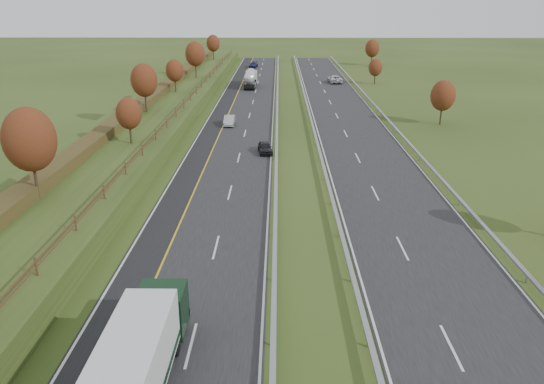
{
  "coord_description": "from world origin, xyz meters",
  "views": [
    {
      "loc": [
        5.93,
        -12.94,
        17.58
      ],
      "look_at": [
        5.4,
        29.25,
        2.2
      ],
      "focal_mm": 35.0,
      "sensor_mm": 36.0,
      "label": 1
    }
  ],
  "objects": [
    {
      "name": "near_carriageway",
      "position": [
        0.0,
        60.0,
        0.02
      ],
      "size": [
        10.5,
        200.0,
        0.04
      ],
      "primitive_type": "cube",
      "color": "black",
      "rests_on": "ground"
    },
    {
      "name": "ground",
      "position": [
        8.0,
        55.0,
        0.0
      ],
      "size": [
        400.0,
        400.0,
        0.0
      ],
      "primitive_type": "plane",
      "color": "#2F4217",
      "rests_on": "ground"
    },
    {
      "name": "trees_left",
      "position": [
        -12.64,
        56.63,
        6.37
      ],
      "size": [
        6.64,
        164.3,
        7.66
      ],
      "color": "#2D2116",
      "rests_on": "embankment_left"
    },
    {
      "name": "median_barrier_near",
      "position": [
        5.7,
        60.0,
        0.61
      ],
      "size": [
        0.32,
        200.0,
        0.71
      ],
      "color": "gray",
      "rests_on": "ground"
    },
    {
      "name": "hedge_left",
      "position": [
        -15.0,
        60.0,
        2.55
      ],
      "size": [
        2.2,
        180.0,
        1.1
      ],
      "primitive_type": "cube",
      "color": "#3C3A18",
      "rests_on": "embankment_left"
    },
    {
      "name": "car_silver_mid",
      "position": [
        -1.36,
        64.12,
        0.74
      ],
      "size": [
        1.48,
        4.25,
        1.4
      ],
      "primitive_type": "imported",
      "rotation": [
        0.0,
        0.0,
        0.0
      ],
      "color": "#AAAAAF",
      "rests_on": "near_carriageway"
    },
    {
      "name": "embankment_left",
      "position": [
        -13.0,
        60.0,
        1.0
      ],
      "size": [
        12.0,
        200.0,
        2.0
      ],
      "primitive_type": "cube",
      "color": "#2F4217",
      "rests_on": "ground"
    },
    {
      "name": "outer_barrier_far",
      "position": [
        22.3,
        60.0,
        0.62
      ],
      "size": [
        0.32,
        200.0,
        0.71
      ],
      "color": "gray",
      "rests_on": "ground"
    },
    {
      "name": "median_barrier_far",
      "position": [
        10.8,
        60.0,
        0.61
      ],
      "size": [
        0.32,
        200.0,
        0.71
      ],
      "color": "gray",
      "rests_on": "ground"
    },
    {
      "name": "road_tanker",
      "position": [
        -0.12,
        101.07,
        1.86
      ],
      "size": [
        2.4,
        11.22,
        3.46
      ],
      "color": "silver",
      "rests_on": "near_carriageway"
    },
    {
      "name": "far_carriageway",
      "position": [
        16.5,
        60.0,
        0.02
      ],
      "size": [
        10.5,
        200.0,
        0.04
      ],
      "primitive_type": "cube",
      "color": "black",
      "rests_on": "ground"
    },
    {
      "name": "trees_far",
      "position": [
        29.8,
        89.21,
        4.25
      ],
      "size": [
        8.45,
        118.6,
        7.12
      ],
      "color": "#2D2116",
      "rests_on": "ground"
    },
    {
      "name": "hard_shoulder",
      "position": [
        -3.75,
        60.0,
        0.02
      ],
      "size": [
        3.0,
        200.0,
        0.04
      ],
      "primitive_type": "cube",
      "color": "black",
      "rests_on": "ground"
    },
    {
      "name": "fence_left",
      "position": [
        -8.5,
        59.59,
        2.73
      ],
      "size": [
        0.12,
        189.06,
        1.2
      ],
      "color": "#422B19",
      "rests_on": "embankment_left"
    },
    {
      "name": "car_oncoming",
      "position": [
        18.4,
        106.67,
        0.86
      ],
      "size": [
        3.08,
        6.08,
        1.65
      ],
      "primitive_type": "imported",
      "rotation": [
        0.0,
        0.0,
        3.2
      ],
      "color": "silver",
      "rests_on": "far_carriageway"
    },
    {
      "name": "car_small_far",
      "position": [
        -1.01,
        134.62,
        0.75
      ],
      "size": [
        2.59,
        5.11,
        1.42
      ],
      "primitive_type": "imported",
      "rotation": [
        0.0,
        0.0,
        -0.13
      ],
      "color": "#161A47",
      "rests_on": "near_carriageway"
    },
    {
      "name": "car_dark_near",
      "position": [
        4.31,
        49.08,
        0.71
      ],
      "size": [
        2.06,
        4.08,
        1.33
      ],
      "primitive_type": "imported",
      "rotation": [
        0.0,
        0.0,
        0.13
      ],
      "color": "black",
      "rests_on": "near_carriageway"
    },
    {
      "name": "lane_markings",
      "position": [
        6.4,
        59.88,
        0.05
      ],
      "size": [
        26.75,
        200.0,
        0.01
      ],
      "color": "silver",
      "rests_on": "near_carriageway"
    }
  ]
}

